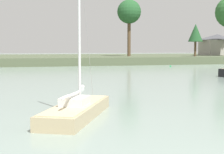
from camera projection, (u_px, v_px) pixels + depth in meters
The scene contains 7 objects.
far_shore_bank at pixel (41, 59), 83.93m from camera, with size 209.37×41.93×1.60m, color #4C563D.
sailboat_sand at pixel (77, 114), 17.12m from camera, with size 4.71×6.98×8.91m.
mooring_buoy_white at pixel (82, 87), 30.03m from camera, with size 0.39×0.39×0.45m.
mooring_buoy_green at pixel (170, 66), 63.77m from camera, with size 0.35×0.35×0.41m.
shore_tree_right_mid at pixel (129, 12), 78.18m from camera, with size 5.46×5.46×12.93m.
shore_tree_inland_a at pixel (196, 33), 77.30m from camera, with size 3.28×3.28×7.35m.
cottage_behind_trees at pixel (217, 44), 90.97m from camera, with size 8.55×6.70×5.58m.
Camera 1 is at (-5.25, -4.59, 3.47)m, focal length 54.82 mm.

